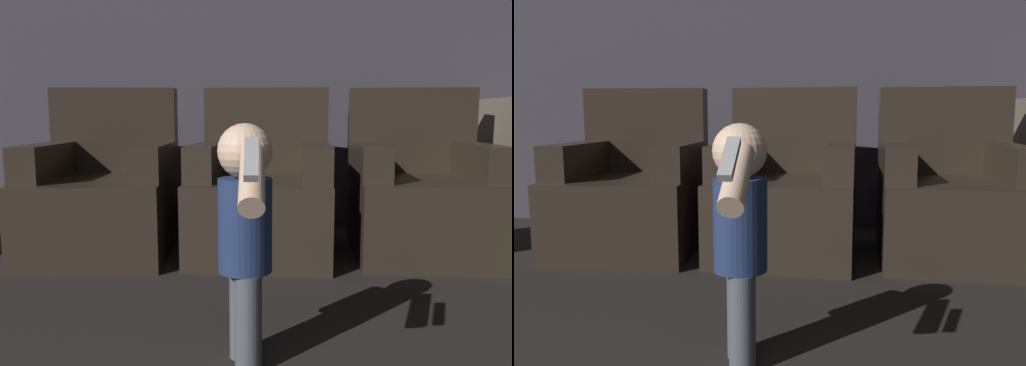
{
  "view_description": "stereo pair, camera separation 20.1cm",
  "coord_description": "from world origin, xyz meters",
  "views": [
    {
      "loc": [
        0.27,
        0.71,
        0.81
      ],
      "look_at": [
        0.25,
        2.94,
        0.51
      ],
      "focal_mm": 35.0,
      "sensor_mm": 36.0,
      "label": 1
    },
    {
      "loc": [
        0.47,
        0.72,
        0.81
      ],
      "look_at": [
        0.25,
        2.94,
        0.51
      ],
      "focal_mm": 35.0,
      "sensor_mm": 36.0,
      "label": 2
    }
  ],
  "objects": [
    {
      "name": "wall_back",
      "position": [
        0.0,
        4.5,
        1.3
      ],
      "size": [
        8.4,
        0.05,
        2.6
      ],
      "color": "#3D3842",
      "rests_on": "ground_plane"
    },
    {
      "name": "armchair_left",
      "position": [
        -0.66,
        3.67,
        0.34
      ],
      "size": [
        0.82,
        0.9,
        1.0
      ],
      "rotation": [
        0.0,
        0.0,
        0.03
      ],
      "color": "black",
      "rests_on": "ground_plane"
    },
    {
      "name": "armchair_middle",
      "position": [
        0.29,
        3.67,
        0.34
      ],
      "size": [
        0.86,
        0.94,
        1.0
      ],
      "rotation": [
        0.0,
        0.0,
        -0.08
      ],
      "color": "black",
      "rests_on": "ground_plane"
    },
    {
      "name": "armchair_right",
      "position": [
        1.23,
        3.67,
        0.34
      ],
      "size": [
        0.85,
        0.93,
        1.0
      ],
      "rotation": [
        0.0,
        0.0,
        -0.07
      ],
      "color": "black",
      "rests_on": "ground_plane"
    },
    {
      "name": "person_toddler",
      "position": [
        0.22,
        2.26,
        0.47
      ],
      "size": [
        0.17,
        0.54,
        0.79
      ],
      "rotation": [
        0.0,
        0.0,
        1.81
      ],
      "color": "#474C56",
      "rests_on": "ground_plane"
    }
  ]
}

